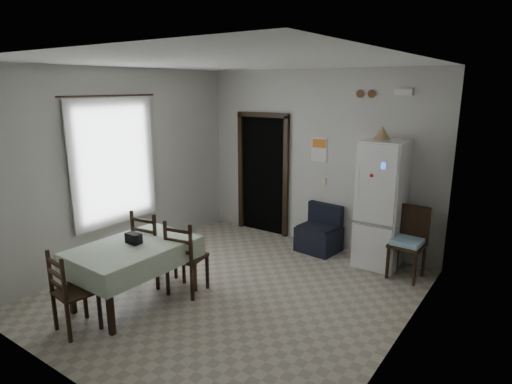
{
  "coord_description": "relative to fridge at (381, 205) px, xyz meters",
  "views": [
    {
      "loc": [
        3.19,
        -4.06,
        2.64
      ],
      "look_at": [
        0.0,
        0.5,
        1.25
      ],
      "focal_mm": 30.0,
      "sensor_mm": 36.0,
      "label": 1
    }
  ],
  "objects": [
    {
      "name": "ground",
      "position": [
        -1.24,
        -1.93,
        -0.95
      ],
      "size": [
        4.5,
        4.5,
        0.0
      ],
      "primitive_type": "plane",
      "color": "#ACA38D",
      "rests_on": "ground"
    },
    {
      "name": "wall_right",
      "position": [
        0.86,
        -1.93,
        0.5
      ],
      "size": [
        0.02,
        4.5,
        2.9
      ],
      "primitive_type": null,
      "color": "beige",
      "rests_on": "ground"
    },
    {
      "name": "light_switch",
      "position": [
        -1.09,
        0.31,
        0.15
      ],
      "size": [
        0.08,
        0.02,
        0.12
      ],
      "primitive_type": "cube",
      "color": "beige",
      "rests_on": "ground"
    },
    {
      "name": "window_recess",
      "position": [
        -3.39,
        -2.13,
        0.6
      ],
      "size": [
        0.1,
        1.2,
        1.6
      ],
      "primitive_type": "cube",
      "color": "silver",
      "rests_on": "ground"
    },
    {
      "name": "dining_chair_far_left",
      "position": [
        -2.32,
        -2.3,
        -0.43
      ],
      "size": [
        0.5,
        0.5,
        1.04
      ],
      "primitive_type": null,
      "rotation": [
        0.0,
        0.0,
        3.26
      ],
      "color": "black",
      "rests_on": "ground"
    },
    {
      "name": "ceiling",
      "position": [
        -1.24,
        -1.93,
        1.95
      ],
      "size": [
        4.2,
        4.5,
        0.02
      ],
      "primitive_type": null,
      "color": "white",
      "rests_on": "ground"
    },
    {
      "name": "navy_seat",
      "position": [
        -0.99,
        -0.0,
        -0.57
      ],
      "size": [
        0.68,
        0.66,
        0.75
      ],
      "primitive_type": null,
      "rotation": [
        0.0,
        0.0,
        -0.1
      ],
      "color": "black",
      "rests_on": "ground"
    },
    {
      "name": "tan_cone",
      "position": [
        -0.05,
        -0.02,
        1.04
      ],
      "size": [
        0.26,
        0.26,
        0.2
      ],
      "primitive_type": "cone",
      "rotation": [
        0.0,
        0.0,
        0.06
      ],
      "color": "tan",
      "rests_on": "fridge"
    },
    {
      "name": "curtain_rod",
      "position": [
        -3.27,
        -2.13,
        1.55
      ],
      "size": [
        0.02,
        1.6,
        0.02
      ],
      "primitive_type": "cylinder",
      "rotation": [
        1.57,
        0.0,
        0.0
      ],
      "color": "black",
      "rests_on": "ground"
    },
    {
      "name": "wall_back",
      "position": [
        -1.24,
        0.32,
        0.5
      ],
      "size": [
        4.2,
        0.02,
        2.9
      ],
      "primitive_type": null,
      "color": "beige",
      "rests_on": "ground"
    },
    {
      "name": "vent_left",
      "position": [
        -0.54,
        0.3,
        1.57
      ],
      "size": [
        0.12,
        0.03,
        0.12
      ],
      "primitive_type": "cylinder",
      "rotation": [
        1.57,
        0.0,
        0.0
      ],
      "color": "#543721",
      "rests_on": "ground"
    },
    {
      "name": "calendar",
      "position": [
        -1.19,
        0.31,
        0.67
      ],
      "size": [
        0.28,
        0.02,
        0.4
      ],
      "primitive_type": "cube",
      "color": "white",
      "rests_on": "ground"
    },
    {
      "name": "vent_right",
      "position": [
        -0.36,
        0.3,
        1.57
      ],
      "size": [
        0.12,
        0.03,
        0.12
      ],
      "primitive_type": "cylinder",
      "rotation": [
        1.57,
        0.0,
        0.0
      ],
      "color": "#543721",
      "rests_on": "ground"
    },
    {
      "name": "doorway",
      "position": [
        -2.29,
        0.52,
        0.12
      ],
      "size": [
        1.06,
        0.52,
        2.22
      ],
      "color": "black",
      "rests_on": "ground"
    },
    {
      "name": "black_bag",
      "position": [
        -2.1,
        -2.81,
        -0.12
      ],
      "size": [
        0.2,
        0.12,
        0.13
      ],
      "primitive_type": "cube",
      "rotation": [
        0.0,
        0.0,
        -0.03
      ],
      "color": "black",
      "rests_on": "dining_table"
    },
    {
      "name": "dining_table",
      "position": [
        -2.07,
        -2.85,
        -0.57
      ],
      "size": [
        1.0,
        1.49,
        0.76
      ],
      "primitive_type": null,
      "rotation": [
        0.0,
        0.0,
        -0.03
      ],
      "color": "#B1C5A8",
      "rests_on": "ground"
    },
    {
      "name": "fridge",
      "position": [
        0.0,
        0.0,
        0.0
      ],
      "size": [
        0.63,
        0.63,
        1.89
      ],
      "primitive_type": null,
      "rotation": [
        0.0,
        0.0,
        0.03
      ],
      "color": "white",
      "rests_on": "ground"
    },
    {
      "name": "dining_chair_near_head",
      "position": [
        -2.1,
        -3.64,
        -0.47
      ],
      "size": [
        0.46,
        0.46,
        0.94
      ],
      "primitive_type": null,
      "rotation": [
        0.0,
        0.0,
        3.0
      ],
      "color": "black",
      "rests_on": "ground"
    },
    {
      "name": "wall_left",
      "position": [
        -3.34,
        -1.93,
        0.5
      ],
      "size": [
        0.02,
        4.5,
        2.9
      ],
      "primitive_type": null,
      "color": "beige",
      "rests_on": "ground"
    },
    {
      "name": "corner_chair",
      "position": [
        0.47,
        -0.21,
        -0.44
      ],
      "size": [
        0.46,
        0.46,
        1.01
      ],
      "primitive_type": null,
      "rotation": [
        0.0,
        0.0,
        -0.05
      ],
      "color": "black",
      "rests_on": "ground"
    },
    {
      "name": "calendar_image",
      "position": [
        -1.19,
        0.3,
        0.77
      ],
      "size": [
        0.24,
        0.01,
        0.14
      ],
      "primitive_type": "cube",
      "color": "orange",
      "rests_on": "ground"
    },
    {
      "name": "dining_chair_far_right",
      "position": [
        -1.73,
        -2.28,
        -0.44
      ],
      "size": [
        0.5,
        0.5,
        1.01
      ],
      "primitive_type": null,
      "rotation": [
        0.0,
        0.0,
        3.33
      ],
      "color": "black",
      "rests_on": "ground"
    },
    {
      "name": "wall_front",
      "position": [
        -1.24,
        -4.18,
        0.5
      ],
      "size": [
        4.2,
        0.02,
        2.9
      ],
      "primitive_type": null,
      "color": "beige",
      "rests_on": "ground"
    },
    {
      "name": "emergency_light",
      "position": [
        0.11,
        0.28,
        1.6
      ],
      "size": [
        0.25,
        0.07,
        0.09
      ],
      "primitive_type": "cube",
      "color": "white",
      "rests_on": "ground"
    },
    {
      "name": "curtain",
      "position": [
        -3.28,
        -2.13,
        0.6
      ],
      "size": [
        0.02,
        1.45,
        1.85
      ],
      "primitive_type": "cube",
      "color": "silver",
      "rests_on": "ground"
    }
  ]
}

